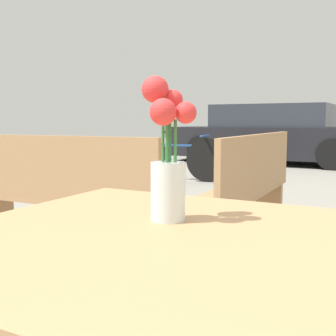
{
  "coord_description": "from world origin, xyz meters",
  "views": [
    {
      "loc": [
        0.3,
        -0.73,
        0.94
      ],
      "look_at": [
        -0.08,
        0.11,
        0.83
      ],
      "focal_mm": 45.0,
      "sensor_mm": 36.0,
      "label": 1
    }
  ],
  "objects_px": {
    "bench_middle": "(245,192)",
    "bicycle": "(177,158)",
    "parked_car": "(273,135)",
    "table_front": "(183,283)",
    "flower_vase": "(167,162)",
    "bench_near": "(62,199)"
  },
  "relations": [
    {
      "from": "bench_middle",
      "to": "bicycle",
      "type": "height_order",
      "value": "bench_middle"
    },
    {
      "from": "parked_car",
      "to": "bench_middle",
      "type": "bearing_deg",
      "value": -80.92
    },
    {
      "from": "bench_middle",
      "to": "table_front",
      "type": "bearing_deg",
      "value": -79.25
    },
    {
      "from": "flower_vase",
      "to": "parked_car",
      "type": "height_order",
      "value": "parked_car"
    },
    {
      "from": "table_front",
      "to": "bench_middle",
      "type": "xyz_separation_m",
      "value": [
        -0.39,
        2.04,
        -0.16
      ]
    },
    {
      "from": "flower_vase",
      "to": "bench_near",
      "type": "relative_size",
      "value": 0.22
    },
    {
      "from": "flower_vase",
      "to": "bicycle",
      "type": "bearing_deg",
      "value": 113.02
    },
    {
      "from": "bench_near",
      "to": "bench_middle",
      "type": "height_order",
      "value": "same"
    },
    {
      "from": "bench_near",
      "to": "bicycle",
      "type": "height_order",
      "value": "bench_near"
    },
    {
      "from": "table_front",
      "to": "flower_vase",
      "type": "xyz_separation_m",
      "value": [
        -0.09,
        0.11,
        0.23
      ]
    },
    {
      "from": "bench_middle",
      "to": "bicycle",
      "type": "bearing_deg",
      "value": 120.28
    },
    {
      "from": "parked_car",
      "to": "flower_vase",
      "type": "bearing_deg",
      "value": -80.96
    },
    {
      "from": "table_front",
      "to": "bench_middle",
      "type": "bearing_deg",
      "value": 100.75
    },
    {
      "from": "flower_vase",
      "to": "bench_near",
      "type": "bearing_deg",
      "value": 136.41
    },
    {
      "from": "table_front",
      "to": "bicycle",
      "type": "relative_size",
      "value": 0.62
    },
    {
      "from": "bicycle",
      "to": "table_front",
      "type": "bearing_deg",
      "value": -66.63
    },
    {
      "from": "bench_near",
      "to": "bench_middle",
      "type": "relative_size",
      "value": 0.92
    },
    {
      "from": "bench_middle",
      "to": "parked_car",
      "type": "xyz_separation_m",
      "value": [
        -1.07,
        6.72,
        0.15
      ]
    },
    {
      "from": "bicycle",
      "to": "parked_car",
      "type": "distance_m",
      "value": 3.58
    },
    {
      "from": "table_front",
      "to": "flower_vase",
      "type": "distance_m",
      "value": 0.27
    },
    {
      "from": "flower_vase",
      "to": "bench_middle",
      "type": "bearing_deg",
      "value": 98.87
    },
    {
      "from": "table_front",
      "to": "parked_car",
      "type": "relative_size",
      "value": 0.22
    }
  ]
}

